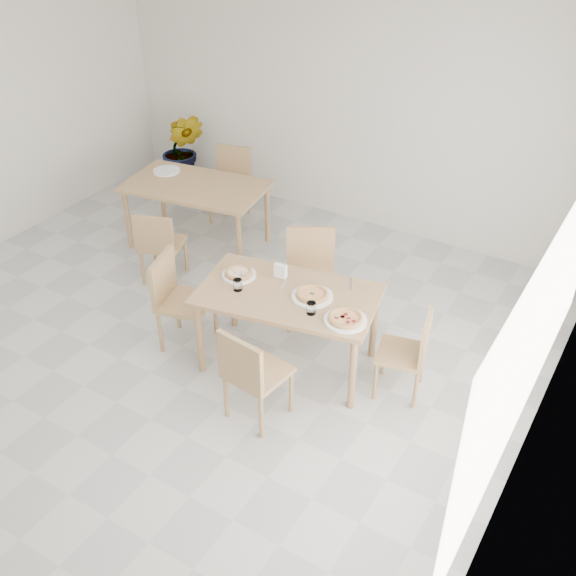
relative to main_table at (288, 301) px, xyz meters
The scene contains 22 objects.
room 2.24m from the main_table, 12.41° to the right, with size 7.28×7.00×7.00m.
main_table is the anchor object (origin of this frame).
chair_south 0.77m from the main_table, 80.52° to the right, with size 0.48×0.48×0.87m.
chair_north 0.76m from the main_table, 105.30° to the left, with size 0.62×0.62×0.91m.
chair_west 1.05m from the main_table, 165.94° to the right, with size 0.54×0.54×0.89m.
chair_east 1.09m from the main_table, 10.75° to the left, with size 0.46×0.46×0.78m.
plate_margherita 0.23m from the main_table, 13.82° to the left, with size 0.34×0.34×0.02m, color white.
plate_mushroom 0.51m from the main_table, behind, with size 0.30×0.30×0.02m, color white.
plate_pepperoni 0.60m from the main_table, ahead, with size 0.34×0.34×0.02m, color white.
pizza_margherita 0.24m from the main_table, 13.82° to the left, with size 0.36×0.36×0.03m.
pizza_mushroom 0.51m from the main_table, behind, with size 0.28×0.28×0.03m.
pizza_pepperoni 0.61m from the main_table, ahead, with size 0.36×0.36×0.03m.
tumbler_a 0.44m from the main_table, 154.98° to the right, with size 0.08×0.08×0.10m, color white.
tumbler_b 0.37m from the main_table, 25.69° to the right, with size 0.08×0.08×0.10m, color white.
napkin_holder 0.28m from the main_table, 137.21° to the left, with size 0.12×0.07×0.13m.
fork_a 0.56m from the main_table, 45.29° to the left, with size 0.02×0.19×0.01m, color silver.
fork_b 0.14m from the main_table, 146.31° to the left, with size 0.02×0.20×0.01m, color silver.
second_table 2.33m from the main_table, 147.28° to the left, with size 1.64×1.10×0.75m.
chair_back_s 1.87m from the main_table, 166.49° to the left, with size 0.52×0.52×0.82m.
chair_back_n 2.91m from the main_table, 135.27° to the left, with size 0.52×0.52×0.86m.
plate_empty 2.81m from the main_table, 151.00° to the left, with size 0.31×0.31×0.02m, color white.
potted_plant 3.91m from the main_table, 142.09° to the left, with size 0.56×0.45×1.02m, color #2C661E.
Camera 1 is at (3.37, -3.18, 3.90)m, focal length 42.00 mm.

